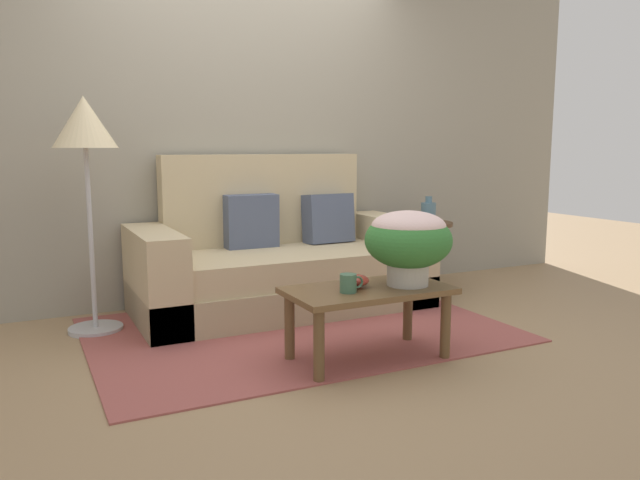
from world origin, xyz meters
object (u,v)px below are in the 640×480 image
coffee_table (368,300)px  table_vase (428,212)px  coffee_mug (349,283)px  snack_bowl (356,280)px  side_table (425,243)px  floor_lamp (85,139)px  potted_plant (408,239)px  couch (280,264)px

coffee_table → table_vase: size_ratio=4.27×
coffee_mug → snack_bowl: 0.13m
side_table → floor_lamp: floor_lamp is taller
snack_bowl → table_vase: 1.82m
floor_lamp → coffee_mug: floor_lamp is taller
potted_plant → coffee_mug: bearing=-178.6°
coffee_table → coffee_mug: bearing=-161.6°
side_table → floor_lamp: bearing=-179.4°
floor_lamp → table_vase: size_ratio=7.02×
side_table → floor_lamp: (-2.56, -0.03, 0.82)m
floor_lamp → coffee_table: bearing=-43.7°
couch → table_vase: couch is taller
couch → potted_plant: (0.23, -1.28, 0.34)m
potted_plant → snack_bowl: size_ratio=3.43×
snack_bowl → table_vase: bearing=41.6°
table_vase → snack_bowl: bearing=-138.4°
couch → snack_bowl: 1.21m
side_table → snack_bowl: 1.80m
coffee_table → potted_plant: bearing=-10.0°
side_table → couch: bearing=-179.6°
floor_lamp → coffee_mug: 1.86m
floor_lamp → table_vase: 2.64m
side_table → coffee_mug: size_ratio=4.17×
couch → potted_plant: 1.35m
side_table → table_vase: 0.26m
couch → snack_bowl: couch is taller
floor_lamp → table_vase: (2.58, 0.01, -0.57)m
coffee_mug → coffee_table: bearing=18.4°
coffee_table → snack_bowl: bearing=144.4°
floor_lamp → potted_plant: size_ratio=3.06×
couch → coffee_table: (0.00, -1.24, 0.02)m
coffee_table → potted_plant: (0.23, -0.04, 0.33)m
side_table → table_vase: size_ratio=2.68×
snack_bowl → table_vase: (1.35, 1.20, 0.20)m
side_table → floor_lamp: size_ratio=0.38×
couch → coffee_table: 1.24m
couch → potted_plant: bearing=-79.8°
table_vase → potted_plant: bearing=-130.0°
snack_bowl → potted_plant: bearing=-15.6°
coffee_mug → snack_bowl: (0.09, 0.09, -0.01)m
coffee_table → floor_lamp: (-1.28, 1.22, 0.87)m
coffee_mug → table_vase: size_ratio=0.64×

